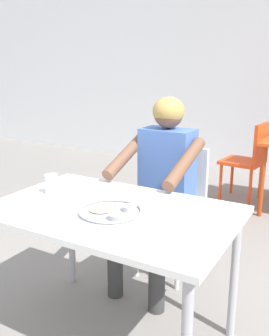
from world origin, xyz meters
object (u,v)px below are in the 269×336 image
Objects in this scene: table_foreground at (112,223)px; thali_tray at (111,211)px; diner_foreground at (161,176)px; drinking_cup at (52,184)px; chair_foreground at (175,200)px; chair_red_left at (250,157)px.

thali_tray is at bearing -59.19° from table_foreground.
drinking_cup is at bearing -121.51° from diner_foreground.
thali_tray is 0.35× the size of chair_foreground.
chair_red_left is (0.08, 2.55, -0.17)m from table_foreground.
table_foreground is 0.11m from thali_tray.
diner_foreground is 1.44× the size of chair_red_left.
table_foreground is at bearing -87.58° from chair_foreground.
chair_red_left is (0.50, 2.52, -0.31)m from drinking_cup.
drinking_cup is (-0.45, 0.08, 0.05)m from thali_tray.
drinking_cup is 0.13× the size of chair_red_left.
table_foreground is 0.65m from diner_foreground.
table_foreground is 1.37× the size of chair_foreground.
thali_tray is at bearing -10.68° from drinking_cup.
thali_tray is at bearing -85.80° from chair_foreground.
thali_tray is (0.03, -0.05, 0.09)m from table_foreground.
thali_tray is 0.70m from diner_foreground.
drinking_cup is (-0.42, 0.03, 0.13)m from table_foreground.
thali_tray is 0.25× the size of diner_foreground.
chair_red_left is (0.13, 1.91, -0.25)m from diner_foreground.
chair_foreground reaches higher than drinking_cup.
drinking_cup is at bearing 175.54° from table_foreground.
chair_foreground is at bearing -94.06° from chair_red_left.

